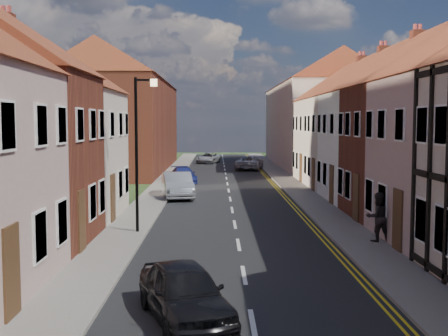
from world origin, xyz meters
TOP-DOWN VIEW (x-y plane):
  - road at (0.00, 30.00)m, footprint 7.00×90.00m
  - pavement_left at (-4.40, 30.00)m, footprint 1.80×90.00m
  - pavement_right at (4.40, 30.00)m, footprint 1.80×90.00m
  - cottage_r_cream_mid at (9.30, 23.50)m, footprint 8.30×5.20m
  - cottage_r_pink at (9.30, 28.90)m, footprint 8.30×6.00m
  - cottage_r_white_far at (9.30, 34.30)m, footprint 8.30×5.20m
  - cottage_r_cream_far at (9.30, 39.70)m, footprint 8.30×6.00m
  - cottage_l_pink at (-9.30, 23.85)m, footprint 8.30×6.30m
  - block_right_far at (9.30, 55.00)m, footprint 8.30×24.20m
  - block_left_far at (-9.30, 50.00)m, footprint 8.30×24.20m
  - lamppost at (-3.81, 20.00)m, footprint 0.88×0.15m
  - car_near at (-1.50, 10.33)m, footprint 2.67×4.07m
  - car_mid at (-3.06, 30.69)m, footprint 2.31×4.73m
  - car_far at (-3.20, 38.82)m, footprint 2.36×4.14m
  - car_distant at (-1.66, 58.43)m, footprint 2.91×4.51m
  - pedestrian_right at (5.00, 18.02)m, footprint 0.98×0.84m
  - car_distant_b at (2.29, 50.00)m, footprint 3.04×5.07m

SIDE VIEW (x-z plane):
  - road at x=0.00m, z-range 0.00..0.02m
  - pavement_left at x=-4.40m, z-range 0.00..0.12m
  - pavement_right at x=4.40m, z-range 0.00..0.12m
  - car_far at x=-3.20m, z-range 0.00..1.13m
  - car_distant at x=-1.66m, z-range 0.00..1.16m
  - car_near at x=-1.50m, z-range 0.00..1.29m
  - car_distant_b at x=2.29m, z-range 0.00..1.32m
  - car_mid at x=-3.06m, z-range 0.00..1.49m
  - pedestrian_right at x=5.00m, z-range 0.12..1.89m
  - lamppost at x=-3.81m, z-range 0.54..6.54m
  - cottage_l_pink at x=-9.30m, z-range -0.03..8.77m
  - cottage_r_pink at x=9.30m, z-range -0.03..8.97m
  - cottage_r_cream_far at x=9.30m, z-range -0.03..8.97m
  - cottage_r_cream_mid at x=9.30m, z-range -0.02..8.98m
  - cottage_r_white_far at x=9.30m, z-range -0.02..8.98m
  - block_right_far at x=9.30m, z-range 0.04..10.54m
  - block_left_far at x=-9.30m, z-range 0.04..10.54m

